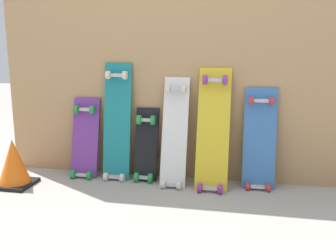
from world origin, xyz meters
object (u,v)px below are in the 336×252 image
(skateboard_yellow, at_px, (213,134))
(traffic_cone, at_px, (14,163))
(skateboard_black, at_px, (146,149))
(skateboard_purple, at_px, (85,142))
(skateboard_white, at_px, (174,137))
(skateboard_blue, at_px, (259,144))
(skateboard_teal, at_px, (117,126))

(skateboard_yellow, bearing_deg, traffic_cone, -169.22)
(skateboard_yellow, bearing_deg, skateboard_black, 173.82)
(skateboard_purple, relative_size, skateboard_white, 0.79)
(skateboard_purple, distance_m, traffic_cone, 0.51)
(skateboard_blue, bearing_deg, traffic_cone, -169.33)
(skateboard_blue, xyz_separation_m, traffic_cone, (-1.66, -0.31, -0.14))
(skateboard_yellow, xyz_separation_m, traffic_cone, (-1.35, -0.26, -0.21))
(skateboard_yellow, bearing_deg, skateboard_blue, 10.17)
(skateboard_black, relative_size, skateboard_blue, 0.77)
(skateboard_teal, relative_size, traffic_cone, 2.72)
(skateboard_white, height_order, skateboard_yellow, skateboard_yellow)
(skateboard_purple, bearing_deg, skateboard_yellow, -2.75)
(skateboard_purple, height_order, skateboard_teal, skateboard_teal)
(skateboard_purple, height_order, skateboard_black, skateboard_purple)
(skateboard_purple, distance_m, skateboard_teal, 0.28)
(skateboard_black, distance_m, skateboard_white, 0.25)
(skateboard_white, height_order, skateboard_blue, skateboard_white)
(skateboard_teal, xyz_separation_m, traffic_cone, (-0.65, -0.31, -0.22))
(skateboard_blue, bearing_deg, skateboard_teal, -179.79)
(skateboard_teal, height_order, traffic_cone, skateboard_teal)
(skateboard_teal, bearing_deg, skateboard_black, 0.02)
(skateboard_teal, bearing_deg, skateboard_white, -5.41)
(skateboard_teal, distance_m, skateboard_white, 0.43)
(skateboard_black, bearing_deg, traffic_cone, -160.33)
(skateboard_yellow, relative_size, skateboard_blue, 1.17)
(skateboard_purple, bearing_deg, skateboard_blue, 0.48)
(skateboard_white, bearing_deg, skateboard_teal, 174.59)
(skateboard_white, bearing_deg, skateboard_blue, 4.40)
(skateboard_blue, bearing_deg, skateboard_purple, -179.52)
(skateboard_black, relative_size, skateboard_white, 0.71)
(skateboard_black, height_order, skateboard_blue, skateboard_blue)
(skateboard_teal, relative_size, skateboard_black, 1.55)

